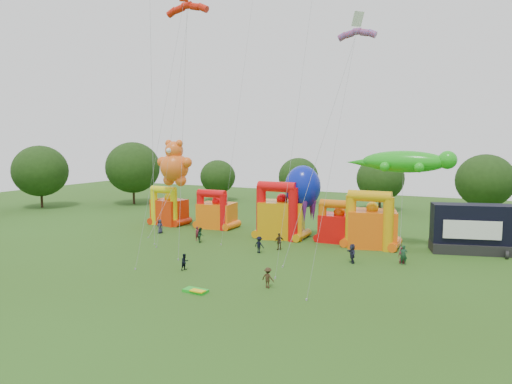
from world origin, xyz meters
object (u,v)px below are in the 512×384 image
at_px(gecko_kite, 403,171).
at_px(octopus_kite, 303,191).
at_px(spectator_0, 160,226).
at_px(bouncy_castle_0, 168,210).
at_px(spectator_4, 279,242).
at_px(stage_trailer, 472,229).
at_px(bouncy_castle_2, 281,216).
at_px(teddy_bear_kite, 170,179).

distance_m(gecko_kite, octopus_kite, 12.44).
bearing_deg(spectator_0, bouncy_castle_0, 106.59).
bearing_deg(spectator_0, octopus_kite, 6.73).
bearing_deg(spectator_0, spectator_4, -15.46).
bearing_deg(stage_trailer, spectator_0, -170.16).
distance_m(bouncy_castle_2, stage_trailer, 22.03).
height_order(stage_trailer, spectator_4, stage_trailer).
bearing_deg(octopus_kite, teddy_bear_kite, -171.49).
relative_size(bouncy_castle_0, spectator_4, 2.98).
distance_m(octopus_kite, spectator_4, 8.71).
bearing_deg(stage_trailer, gecko_kite, -170.54).
height_order(gecko_kite, octopus_kite, gecko_kite).
height_order(gecko_kite, spectator_4, gecko_kite).
height_order(bouncy_castle_2, teddy_bear_kite, teddy_bear_kite).
bearing_deg(bouncy_castle_2, spectator_4, -68.75).
bearing_deg(teddy_bear_kite, bouncy_castle_0, 131.71).
xyz_separation_m(bouncy_castle_0, bouncy_castle_2, (18.50, -1.36, 0.54)).
relative_size(bouncy_castle_2, gecko_kite, 0.60).
distance_m(teddy_bear_kite, spectator_0, 6.65).
relative_size(teddy_bear_kite, gecko_kite, 1.03).
bearing_deg(gecko_kite, stage_trailer, 9.46).
bearing_deg(gecko_kite, teddy_bear_kite, -175.22).
bearing_deg(bouncy_castle_2, teddy_bear_kite, -173.54).
bearing_deg(octopus_kite, stage_trailer, 3.02).
distance_m(spectator_0, spectator_4, 18.02).
relative_size(gecko_kite, spectator_0, 6.49).
distance_m(bouncy_castle_0, stage_trailer, 40.44).
relative_size(stage_trailer, octopus_kite, 0.97).
bearing_deg(bouncy_castle_2, spectator_0, -163.76).
bearing_deg(gecko_kite, bouncy_castle_2, -177.04).
bearing_deg(spectator_0, teddy_bear_kite, 83.36).
relative_size(bouncy_castle_2, spectator_4, 3.76).
xyz_separation_m(octopus_kite, spectator_0, (-18.07, -5.48, -5.00)).
bearing_deg(gecko_kite, bouncy_castle_0, 178.96).
distance_m(bouncy_castle_0, teddy_bear_kite, 6.37).
bearing_deg(bouncy_castle_0, teddy_bear_kite, -48.29).
height_order(bouncy_castle_2, spectator_0, bouncy_castle_2).
xyz_separation_m(bouncy_castle_0, spectator_0, (2.96, -5.88, -1.27)).
height_order(octopus_kite, spectator_0, octopus_kite).
height_order(bouncy_castle_2, octopus_kite, octopus_kite).
height_order(gecko_kite, spectator_0, gecko_kite).
relative_size(octopus_kite, spectator_0, 4.97).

